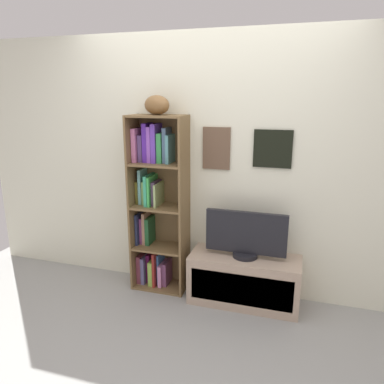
% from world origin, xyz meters
% --- Properties ---
extents(ground, '(5.20, 5.20, 0.04)m').
position_xyz_m(ground, '(0.00, 0.00, -0.02)').
color(ground, gray).
extents(back_wall, '(4.80, 0.08, 2.37)m').
position_xyz_m(back_wall, '(0.00, 1.13, 1.19)').
color(back_wall, silver).
rests_on(back_wall, ground).
extents(bookshelf, '(0.52, 0.30, 1.67)m').
position_xyz_m(bookshelf, '(-0.48, 0.99, 0.82)').
color(bookshelf, brown).
rests_on(bookshelf, ground).
extents(football, '(0.34, 0.30, 0.17)m').
position_xyz_m(football, '(-0.43, 0.95, 1.75)').
color(football, brown).
rests_on(football, bookshelf).
extents(tv_stand, '(0.98, 0.39, 0.45)m').
position_xyz_m(tv_stand, '(0.39, 0.90, 0.22)').
color(tv_stand, tan).
rests_on(tv_stand, ground).
extents(television, '(0.71, 0.22, 0.42)m').
position_xyz_m(television, '(0.39, 0.91, 0.65)').
color(television, black).
rests_on(television, tv_stand).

